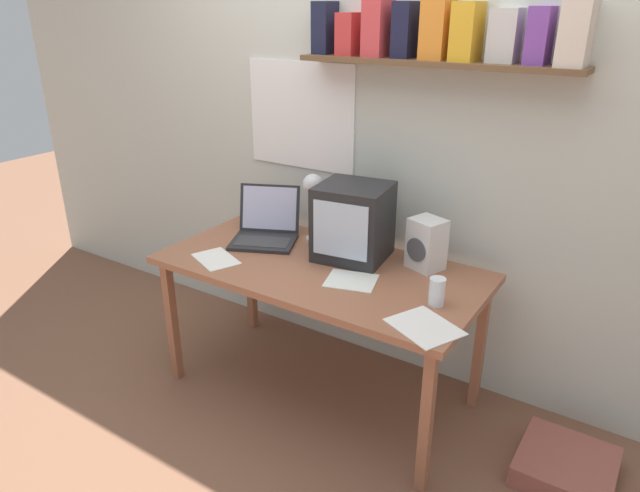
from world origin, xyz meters
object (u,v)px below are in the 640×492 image
(desk_lamp, at_px, (314,194))
(loose_paper_near_monitor, at_px, (424,327))
(juice_glass, at_px, (437,293))
(printed_handout, at_px, (351,281))
(corner_desk, at_px, (320,277))
(crt_monitor, at_px, (353,222))
(loose_paper_near_laptop, at_px, (216,259))
(laptop, at_px, (266,227))
(space_heater, at_px, (426,244))
(floor_cushion, at_px, (566,467))

(desk_lamp, height_order, loose_paper_near_monitor, desk_lamp)
(juice_glass, height_order, printed_handout, juice_glass)
(juice_glass, height_order, loose_paper_near_monitor, juice_glass)
(corner_desk, xyz_separation_m, crt_monitor, (0.08, 0.17, 0.24))
(corner_desk, height_order, juice_glass, juice_glass)
(printed_handout, relative_size, loose_paper_near_laptop, 0.93)
(laptop, distance_m, loose_paper_near_monitor, 1.14)
(juice_glass, bearing_deg, desk_lamp, 160.97)
(crt_monitor, xyz_separation_m, space_heater, (0.35, 0.08, -0.06))
(printed_handout, relative_size, loose_paper_near_monitor, 0.82)
(loose_paper_near_monitor, bearing_deg, floor_cushion, 30.42)
(crt_monitor, height_order, desk_lamp, desk_lamp)
(juice_glass, xyz_separation_m, loose_paper_near_monitor, (0.03, -0.20, -0.05))
(corner_desk, relative_size, printed_handout, 5.83)
(space_heater, distance_m, printed_handout, 0.40)
(space_heater, relative_size, floor_cushion, 0.63)
(printed_handout, bearing_deg, desk_lamp, 144.36)
(juice_glass, bearing_deg, printed_handout, -179.46)
(juice_glass, relative_size, printed_handout, 0.45)
(desk_lamp, relative_size, loose_paper_near_monitor, 1.15)
(laptop, xyz_separation_m, loose_paper_near_monitor, (1.07, -0.38, -0.06))
(crt_monitor, distance_m, loose_paper_near_monitor, 0.74)
(corner_desk, distance_m, loose_paper_near_laptop, 0.52)
(space_heater, height_order, loose_paper_near_monitor, space_heater)
(juice_glass, relative_size, loose_paper_near_monitor, 0.37)
(crt_monitor, bearing_deg, juice_glass, -31.20)
(desk_lamp, height_order, printed_handout, desk_lamp)
(loose_paper_near_monitor, bearing_deg, loose_paper_near_laptop, 178.16)
(space_heater, bearing_deg, floor_cushion, 6.38)
(corner_desk, distance_m, floor_cushion, 1.35)
(desk_lamp, distance_m, loose_paper_near_monitor, 0.98)
(corner_desk, bearing_deg, space_heater, 30.00)
(laptop, distance_m, desk_lamp, 0.33)
(laptop, distance_m, juice_glass, 1.05)
(corner_desk, xyz_separation_m, laptop, (-0.42, 0.13, 0.13))
(floor_cushion, bearing_deg, juice_glass, -167.38)
(crt_monitor, relative_size, desk_lamp, 0.98)
(crt_monitor, bearing_deg, space_heater, 4.38)
(loose_paper_near_laptop, xyz_separation_m, floor_cushion, (1.67, 0.29, -0.67))
(laptop, relative_size, space_heater, 1.77)
(loose_paper_near_laptop, bearing_deg, corner_desk, 25.34)
(laptop, height_order, floor_cushion, laptop)
(crt_monitor, distance_m, space_heater, 0.36)
(laptop, height_order, loose_paper_near_monitor, laptop)
(corner_desk, bearing_deg, juice_glass, -5.62)
(corner_desk, bearing_deg, floor_cushion, 3.44)
(space_heater, bearing_deg, corner_desk, -130.89)
(corner_desk, height_order, crt_monitor, crt_monitor)
(floor_cushion, bearing_deg, printed_handout, -172.20)
(crt_monitor, relative_size, printed_handout, 1.38)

